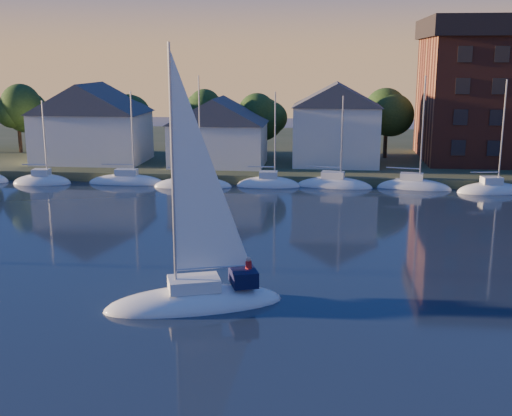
# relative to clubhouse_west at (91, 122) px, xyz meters

# --- Properties ---
(shoreline_land) EXTENTS (160.00, 50.00, 2.00)m
(shoreline_land) POSITION_rel_clubhouse_west_xyz_m (22.00, 17.00, -5.93)
(shoreline_land) COLOR #313E24
(shoreline_land) RESTS_ON ground
(wooden_dock) EXTENTS (120.00, 3.00, 1.00)m
(wooden_dock) POSITION_rel_clubhouse_west_xyz_m (22.00, -6.00, -5.93)
(wooden_dock) COLOR brown
(wooden_dock) RESTS_ON ground
(clubhouse_west) EXTENTS (13.65, 9.45, 9.64)m
(clubhouse_west) POSITION_rel_clubhouse_west_xyz_m (0.00, 0.00, 0.00)
(clubhouse_west) COLOR silver
(clubhouse_west) RESTS_ON shoreline_land
(clubhouse_centre) EXTENTS (11.55, 8.40, 8.08)m
(clubhouse_centre) POSITION_rel_clubhouse_west_xyz_m (16.00, -1.00, -0.80)
(clubhouse_centre) COLOR silver
(clubhouse_centre) RESTS_ON shoreline_land
(clubhouse_east) EXTENTS (10.50, 8.40, 9.80)m
(clubhouse_east) POSITION_rel_clubhouse_west_xyz_m (30.00, 1.00, 0.07)
(clubhouse_east) COLOR silver
(clubhouse_east) RESTS_ON shoreline_land
(tree_line) EXTENTS (93.40, 5.40, 8.90)m
(tree_line) POSITION_rel_clubhouse_west_xyz_m (24.00, 5.00, 1.24)
(tree_line) COLOR #3A2A1A
(tree_line) RESTS_ON shoreline_land
(moored_fleet) EXTENTS (95.50, 2.40, 12.05)m
(moored_fleet) POSITION_rel_clubhouse_west_xyz_m (26.00, -9.00, -5.83)
(moored_fleet) COLOR silver
(moored_fleet) RESTS_ON ground
(hero_sailboat) EXTENTS (10.61, 6.38, 15.51)m
(hero_sailboat) POSITION_rel_clubhouse_west_xyz_m (21.84, -43.21, -5.30)
(hero_sailboat) COLOR silver
(hero_sailboat) RESTS_ON ground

